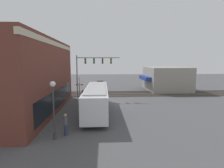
{
  "coord_description": "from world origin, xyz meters",
  "views": [
    {
      "loc": [
        -24.94,
        1.93,
        6.07
      ],
      "look_at": [
        3.56,
        0.57,
        2.43
      ],
      "focal_mm": 28.0,
      "sensor_mm": 36.0,
      "label": 1
    }
  ],
  "objects": [
    {
      "name": "streetlamp",
      "position": [
        -11.63,
        5.8,
        2.77
      ],
      "size": [
        0.44,
        0.44,
        4.62
      ],
      "color": "#38383A",
      "rests_on": "ground"
    },
    {
      "name": "rail_track_near",
      "position": [
        6.0,
        0.0,
        0.03
      ],
      "size": [
        2.6,
        60.0,
        0.15
      ],
      "color": "#332D28",
      "rests_on": "ground"
    },
    {
      "name": "crossing_signal",
      "position": [
        4.04,
        5.98,
        2.3
      ],
      "size": [
        1.41,
        1.18,
        3.81
      ],
      "color": "gray",
      "rests_on": "ground"
    },
    {
      "name": "shop_building",
      "position": [
        12.08,
        -11.52,
        2.46
      ],
      "size": [
        9.46,
        9.33,
        4.91
      ],
      "color": "gray",
      "rests_on": "ground"
    },
    {
      "name": "traffic_signal_gantry",
      "position": [
        4.43,
        4.11,
        5.38
      ],
      "size": [
        0.42,
        7.21,
        7.15
      ],
      "color": "gray",
      "rests_on": "ground"
    },
    {
      "name": "parked_car_silver",
      "position": [
        18.47,
        2.8,
        0.69
      ],
      "size": [
        4.57,
        1.82,
        1.49
      ],
      "color": "#B7B7BC",
      "rests_on": "ground"
    },
    {
      "name": "city_bus",
      "position": [
        -4.15,
        2.8,
        1.72
      ],
      "size": [
        12.31,
        2.59,
        3.1
      ],
      "color": "silver",
      "rests_on": "ground"
    },
    {
      "name": "brick_building",
      "position": [
        -3.95,
        12.83,
        4.34
      ],
      "size": [
        17.82,
        10.73,
        8.69
      ],
      "color": "brown",
      "rests_on": "ground"
    },
    {
      "name": "parked_car_grey",
      "position": [
        11.22,
        2.8,
        0.71
      ],
      "size": [
        4.57,
        1.82,
        1.53
      ],
      "color": "slate",
      "rests_on": "ground"
    },
    {
      "name": "pedestrian_by_lamp",
      "position": [
        -10.87,
        5.11,
        0.95
      ],
      "size": [
        0.34,
        0.34,
        1.85
      ],
      "color": "#2D3351",
      "rests_on": "ground"
    },
    {
      "name": "ground_plane",
      "position": [
        0.0,
        0.0,
        0.0
      ],
      "size": [
        120.0,
        120.0,
        0.0
      ],
      "primitive_type": "plane",
      "color": "#4C4C4F"
    },
    {
      "name": "pedestrian_at_crossing",
      "position": [
        3.12,
        5.3,
        0.84
      ],
      "size": [
        0.34,
        0.34,
        1.65
      ],
      "color": "black",
      "rests_on": "ground"
    },
    {
      "name": "rail_track_far",
      "position": [
        9.2,
        0.0,
        0.03
      ],
      "size": [
        2.6,
        60.0,
        0.15
      ],
      "color": "#332D28",
      "rests_on": "ground"
    }
  ]
}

